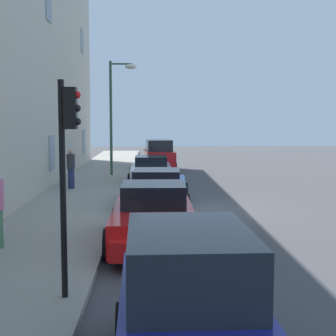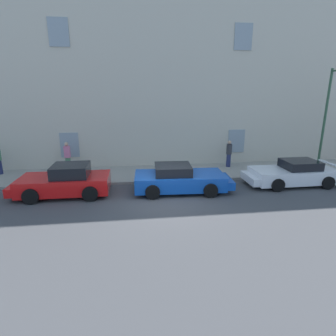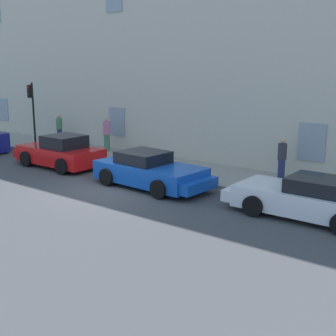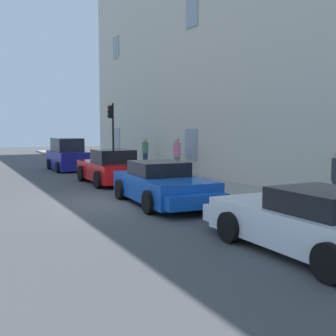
{
  "view_description": "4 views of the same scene",
  "coord_description": "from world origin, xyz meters",
  "px_view_note": "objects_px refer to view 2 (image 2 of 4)",
  "views": [
    {
      "loc": [
        -16.69,
        1.47,
        3.04
      ],
      "look_at": [
        2.71,
        0.8,
        1.16
      ],
      "focal_mm": 54.16,
      "sensor_mm": 36.0,
      "label": 1
    },
    {
      "loc": [
        -1.46,
        -11.45,
        4.81
      ],
      "look_at": [
        0.23,
        1.6,
        1.09
      ],
      "focal_mm": 29.41,
      "sensor_mm": 36.0,
      "label": 2
    },
    {
      "loc": [
        11.71,
        -11.68,
        4.6
      ],
      "look_at": [
        0.6,
        2.58,
        0.47
      ],
      "focal_mm": 48.77,
      "sensor_mm": 36.0,
      "label": 3
    },
    {
      "loc": [
        12.97,
        -4.68,
        2.47
      ],
      "look_at": [
        -0.8,
        2.22,
        0.97
      ],
      "focal_mm": 46.02,
      "sensor_mm": 36.0,
      "label": 4
    }
  ],
  "objects_px": {
    "pedestrian_strolling": "(68,157)",
    "sportscar_red_lead": "(62,182)",
    "sportscar_yellow_flank": "(183,179)",
    "street_lamp": "(332,102)",
    "sportscar_white_middle": "(290,174)",
    "pedestrian_bystander": "(229,153)"
  },
  "relations": [
    {
      "from": "sportscar_yellow_flank",
      "to": "street_lamp",
      "type": "bearing_deg",
      "value": 11.88
    },
    {
      "from": "sportscar_yellow_flank",
      "to": "sportscar_white_middle",
      "type": "xyz_separation_m",
      "value": [
        5.82,
        0.21,
        -0.01
      ]
    },
    {
      "from": "pedestrian_bystander",
      "to": "sportscar_white_middle",
      "type": "bearing_deg",
      "value": -56.59
    },
    {
      "from": "sportscar_red_lead",
      "to": "pedestrian_bystander",
      "type": "distance_m",
      "value": 9.96
    },
    {
      "from": "pedestrian_strolling",
      "to": "sportscar_red_lead",
      "type": "bearing_deg",
      "value": -82.48
    },
    {
      "from": "sportscar_yellow_flank",
      "to": "street_lamp",
      "type": "height_order",
      "value": "street_lamp"
    },
    {
      "from": "street_lamp",
      "to": "pedestrian_strolling",
      "type": "distance_m",
      "value": 15.5
    },
    {
      "from": "sportscar_red_lead",
      "to": "street_lamp",
      "type": "distance_m",
      "value": 15.12
    },
    {
      "from": "sportscar_yellow_flank",
      "to": "pedestrian_strolling",
      "type": "relative_size",
      "value": 2.72
    },
    {
      "from": "sportscar_white_middle",
      "to": "street_lamp",
      "type": "bearing_deg",
      "value": 28.55
    },
    {
      "from": "sportscar_red_lead",
      "to": "sportscar_white_middle",
      "type": "xyz_separation_m",
      "value": [
        11.57,
        0.04,
        -0.06
      ]
    },
    {
      "from": "sportscar_white_middle",
      "to": "pedestrian_bystander",
      "type": "height_order",
      "value": "pedestrian_bystander"
    },
    {
      "from": "sportscar_white_middle",
      "to": "pedestrian_strolling",
      "type": "xyz_separation_m",
      "value": [
        -12.04,
        3.51,
        0.47
      ]
    },
    {
      "from": "pedestrian_strolling",
      "to": "pedestrian_bystander",
      "type": "xyz_separation_m",
      "value": [
        9.83,
        -0.16,
        -0.05
      ]
    },
    {
      "from": "street_lamp",
      "to": "sportscar_white_middle",
      "type": "bearing_deg",
      "value": -151.45
    },
    {
      "from": "street_lamp",
      "to": "pedestrian_bystander",
      "type": "relative_size",
      "value": 3.5
    },
    {
      "from": "sportscar_white_middle",
      "to": "pedestrian_bystander",
      "type": "xyz_separation_m",
      "value": [
        -2.21,
        3.35,
        0.42
      ]
    },
    {
      "from": "sportscar_white_middle",
      "to": "pedestrian_strolling",
      "type": "height_order",
      "value": "pedestrian_strolling"
    },
    {
      "from": "sportscar_red_lead",
      "to": "pedestrian_strolling",
      "type": "relative_size",
      "value": 2.53
    },
    {
      "from": "sportscar_red_lead",
      "to": "street_lamp",
      "type": "bearing_deg",
      "value": 6.61
    },
    {
      "from": "sportscar_white_middle",
      "to": "pedestrian_strolling",
      "type": "relative_size",
      "value": 2.68
    },
    {
      "from": "sportscar_yellow_flank",
      "to": "pedestrian_bystander",
      "type": "height_order",
      "value": "pedestrian_bystander"
    }
  ]
}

